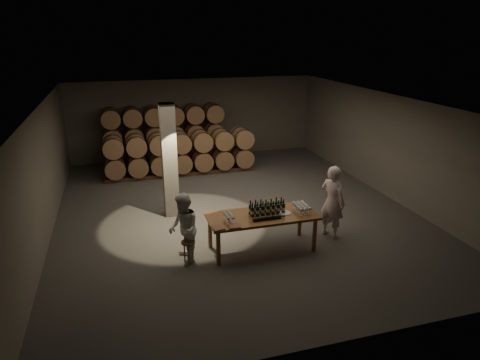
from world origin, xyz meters
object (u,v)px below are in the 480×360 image
object	(u,v)px
plate	(284,213)
stool	(188,245)
notebook_near	(235,226)
person_man	(332,202)
person_woman	(184,229)
tasting_table	(262,219)
bottle_cluster	(267,209)

from	to	relation	value
plate	stool	distance (m)	2.40
notebook_near	person_man	world-z (taller)	person_man
stool	person_man	distance (m)	3.78
person_woman	person_man	bearing A→B (deg)	92.47
stool	person_man	bearing A→B (deg)	4.67
notebook_near	person_man	xyz separation A→B (m)	(2.73, 0.62, 0.03)
person_man	plate	bearing A→B (deg)	71.10
tasting_table	plate	bearing A→B (deg)	-4.71
notebook_near	stool	world-z (taller)	notebook_near
bottle_cluster	plate	world-z (taller)	bottle_cluster
bottle_cluster	notebook_near	bearing A→B (deg)	-151.79
tasting_table	person_woman	world-z (taller)	person_woman
notebook_near	stool	bearing A→B (deg)	166.28
person_man	person_woman	size ratio (longest dim) A/B	1.15
plate	tasting_table	bearing A→B (deg)	175.29
plate	notebook_near	size ratio (longest dim) A/B	1.15
tasting_table	stool	world-z (taller)	tasting_table
tasting_table	plate	distance (m)	0.56
plate	notebook_near	xyz separation A→B (m)	(-1.35, -0.41, 0.01)
bottle_cluster	plate	distance (m)	0.44
person_woman	plate	bearing A→B (deg)	89.47
tasting_table	stool	distance (m)	1.85
tasting_table	person_man	world-z (taller)	person_man
tasting_table	plate	xyz separation A→B (m)	(0.55, -0.04, 0.11)
person_woman	stool	bearing A→B (deg)	50.23
tasting_table	bottle_cluster	bearing A→B (deg)	22.18
tasting_table	bottle_cluster	distance (m)	0.27
plate	stool	bearing A→B (deg)	-177.81
person_woman	notebook_near	bearing A→B (deg)	69.58
bottle_cluster	person_woman	distance (m)	2.04
person_man	person_woman	distance (m)	3.83
notebook_near	stool	xyz separation A→B (m)	(-1.00, 0.31, -0.48)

